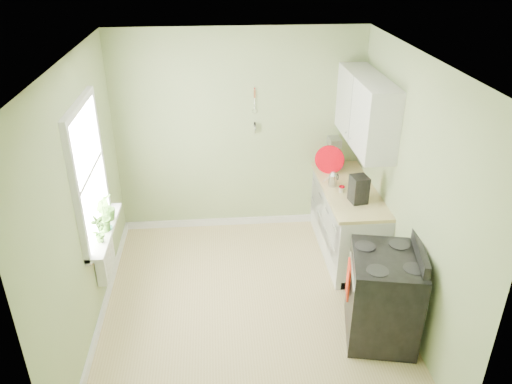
{
  "coord_description": "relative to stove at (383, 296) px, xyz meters",
  "views": [
    {
      "loc": [
        -0.31,
        -4.3,
        3.63
      ],
      "look_at": [
        0.11,
        0.55,
        1.13
      ],
      "focal_mm": 35.0,
      "sensor_mm": 36.0,
      "label": 1
    }
  ],
  "objects": [
    {
      "name": "window_sill",
      "position": [
        -2.79,
        0.82,
        0.4
      ],
      "size": [
        0.18,
        1.14,
        0.04
      ],
      "primitive_type": "cube",
      "color": "white",
      "rests_on": "wall_left"
    },
    {
      "name": "wall_right",
      "position": [
        0.33,
        0.52,
        0.87
      ],
      "size": [
        0.02,
        3.6,
        2.7
      ],
      "primitive_type": "cube",
      "color": "#9EB178",
      "rests_on": "floor"
    },
    {
      "name": "wall_utensils",
      "position": [
        -1.08,
        2.3,
        1.09
      ],
      "size": [
        0.02,
        0.14,
        0.58
      ],
      "color": "beige",
      "rests_on": "wall_back"
    },
    {
      "name": "kettle",
      "position": [
        -0.18,
        1.6,
        0.53
      ],
      "size": [
        0.18,
        0.11,
        0.18
      ],
      "color": "silver",
      "rests_on": "countertop"
    },
    {
      "name": "wall_back",
      "position": [
        -1.28,
        2.33,
        0.87
      ],
      "size": [
        3.2,
        0.02,
        2.7
      ],
      "primitive_type": "cube",
      "color": "#9EB178",
      "rests_on": "floor"
    },
    {
      "name": "plant_a",
      "position": [
        -2.78,
        0.56,
        0.57
      ],
      "size": [
        0.17,
        0.19,
        0.3
      ],
      "primitive_type": "imported",
      "rotation": [
        0.0,
        0.0,
        1.06
      ],
      "color": "#3C6B22",
      "rests_on": "window_sill"
    },
    {
      "name": "base_cabinets",
      "position": [
        0.02,
        1.52,
        -0.04
      ],
      "size": [
        0.6,
        1.6,
        0.87
      ],
      "primitive_type": "cube",
      "color": "white",
      "rests_on": "floor"
    },
    {
      "name": "red_tray",
      "position": [
        -0.15,
        1.97,
        0.62
      ],
      "size": [
        0.37,
        0.19,
        0.37
      ],
      "primitive_type": "cylinder",
      "rotation": [
        1.45,
        0.0,
        -0.36
      ],
      "color": "#A1010C",
      "rests_on": "countertop"
    },
    {
      "name": "jar",
      "position": [
        -0.11,
        1.42,
        0.47
      ],
      "size": [
        0.07,
        0.07,
        0.08
      ],
      "color": "beige",
      "rests_on": "countertop"
    },
    {
      "name": "radiator",
      "position": [
        -2.82,
        0.77,
        0.07
      ],
      "size": [
        0.12,
        0.5,
        0.35
      ],
      "primitive_type": "cube",
      "color": "white",
      "rests_on": "wall_left"
    },
    {
      "name": "wall_left",
      "position": [
        -2.89,
        0.52,
        0.87
      ],
      "size": [
        0.02,
        3.6,
        2.7
      ],
      "primitive_type": "cube",
      "color": "#9EB178",
      "rests_on": "floor"
    },
    {
      "name": "plant_b",
      "position": [
        -2.78,
        0.8,
        0.59
      ],
      "size": [
        0.22,
        0.24,
        0.33
      ],
      "primitive_type": "imported",
      "rotation": [
        0.0,
        0.0,
        2.14
      ],
      "color": "#3C6B22",
      "rests_on": "window_sill"
    },
    {
      "name": "window",
      "position": [
        -2.86,
        0.82,
        1.07
      ],
      "size": [
        0.06,
        1.14,
        1.44
      ],
      "color": "white",
      "rests_on": "wall_left"
    },
    {
      "name": "countertop",
      "position": [
        0.01,
        1.52,
        0.41
      ],
      "size": [
        0.64,
        1.6,
        0.04
      ],
      "primitive_type": "cube",
      "color": "beige",
      "rests_on": "base_cabinets"
    },
    {
      "name": "ceiling",
      "position": [
        -1.28,
        0.52,
        2.23
      ],
      "size": [
        3.2,
        3.6,
        0.02
      ],
      "primitive_type": "cube",
      "color": "white",
      "rests_on": "wall_back"
    },
    {
      "name": "coffee_maker",
      "position": [
        0.02,
        1.17,
        0.58
      ],
      "size": [
        0.21,
        0.22,
        0.32
      ],
      "color": "black",
      "rests_on": "countertop"
    },
    {
      "name": "plant_c",
      "position": [
        -2.78,
        1.02,
        0.58
      ],
      "size": [
        0.18,
        0.18,
        0.3
      ],
      "primitive_type": "imported",
      "rotation": [
        0.0,
        0.0,
        4.78
      ],
      "color": "#3C6B22",
      "rests_on": "window_sill"
    },
    {
      "name": "stand_mixer",
      "position": [
        -0.04,
        2.27,
        0.62
      ],
      "size": [
        0.22,
        0.36,
        0.43
      ],
      "color": "#B2B2B7",
      "rests_on": "countertop"
    },
    {
      "name": "stove",
      "position": [
        0.0,
        0.0,
        0.0
      ],
      "size": [
        0.81,
        0.88,
        1.06
      ],
      "color": "black",
      "rests_on": "floor"
    },
    {
      "name": "upper_cabinets",
      "position": [
        0.15,
        1.62,
        1.37
      ],
      "size": [
        0.35,
        1.4,
        0.8
      ],
      "primitive_type": "cube",
      "color": "white",
      "rests_on": "wall_right"
    },
    {
      "name": "floor",
      "position": [
        -1.28,
        0.52,
        -0.49
      ],
      "size": [
        3.2,
        3.6,
        0.02
      ],
      "primitive_type": "cube",
      "color": "tan",
      "rests_on": "ground"
    }
  ]
}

